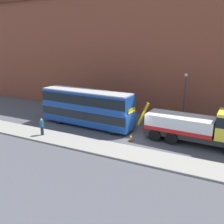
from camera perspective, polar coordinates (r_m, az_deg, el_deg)
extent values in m
plane|color=#4C4C51|center=(24.50, 6.03, -5.67)|extent=(120.00, 120.00, 0.00)
cube|color=gray|center=(20.89, 1.96, -9.31)|extent=(60.00, 2.80, 0.15)
cube|color=brown|center=(30.61, 11.97, 13.73)|extent=(60.00, 1.20, 16.00)
cube|color=#2D2D2D|center=(23.54, 18.67, -5.15)|extent=(9.11, 2.72, 0.55)
cube|color=silver|center=(23.47, 15.78, -2.44)|extent=(6.24, 2.95, 1.40)
cube|color=red|center=(23.63, 15.68, -3.64)|extent=(6.24, 3.00, 0.36)
cylinder|color=#B79914|center=(24.45, 7.40, -0.49)|extent=(1.25, 0.35, 2.52)
cylinder|color=black|center=(24.98, 15.31, -4.33)|extent=(1.18, 0.41, 1.16)
cylinder|color=black|center=(22.96, 13.89, -6.03)|extent=(1.18, 0.41, 1.16)
cylinder|color=black|center=(25.37, 11.81, -3.77)|extent=(1.18, 0.41, 1.16)
cylinder|color=black|center=(23.39, 10.11, -5.39)|extent=(1.18, 0.41, 1.16)
cube|color=#19479E|center=(27.15, -5.98, -0.64)|extent=(11.13, 3.13, 1.90)
cube|color=#19479E|center=(26.70, -6.09, 3.06)|extent=(10.90, 3.02, 1.70)
cube|color=black|center=(27.08, -6.00, -0.13)|extent=(11.02, 3.17, 0.90)
cube|color=black|center=(26.68, -6.10, 3.27)|extent=(10.80, 3.16, 1.00)
cube|color=#B2B2B2|center=(26.51, -6.15, 4.98)|extent=(10.67, 2.90, 0.12)
cube|color=yellow|center=(24.12, 4.69, 0.37)|extent=(0.15, 1.50, 0.44)
cylinder|color=black|center=(26.32, 2.39, -2.86)|extent=(1.06, 0.36, 1.04)
cylinder|color=black|center=(24.52, 0.07, -4.27)|extent=(1.06, 0.36, 1.04)
cylinder|color=black|center=(30.13, -9.87, -0.65)|extent=(1.06, 0.36, 1.04)
cylinder|color=black|center=(28.57, -12.60, -1.72)|extent=(1.06, 0.36, 1.04)
cylinder|color=#232333|center=(25.11, -16.20, -4.30)|extent=(0.41, 0.41, 0.85)
cube|color=#1E6084|center=(24.87, -16.33, -2.71)|extent=(0.42, 0.48, 0.62)
sphere|color=tan|center=(24.74, -16.40, -1.77)|extent=(0.24, 0.24, 0.24)
cone|color=orange|center=(23.20, 4.51, -5.95)|extent=(0.32, 0.32, 0.72)
cylinder|color=white|center=(23.18, 4.51, -5.86)|extent=(0.21, 0.21, 0.10)
cube|color=black|center=(23.32, 4.49, -6.72)|extent=(0.36, 0.36, 0.04)
cylinder|color=#38383D|center=(28.44, 16.69, 2.57)|extent=(0.16, 0.16, 5.50)
sphere|color=#EAE5C6|center=(27.95, 17.16, 8.37)|extent=(0.36, 0.36, 0.36)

